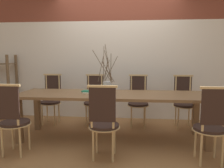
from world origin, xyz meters
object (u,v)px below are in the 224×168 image
chair_near_center (211,124)px  book_stack (89,92)px  vase_centerpiece (107,86)px  dining_table (112,99)px  chair_far_center (138,99)px  shelving_rack (0,87)px

chair_near_center → book_stack: 1.79m
chair_near_center → vase_centerpiece: size_ratio=1.27×
dining_table → book_stack: (-0.36, 0.02, 0.10)m
chair_far_center → vase_centerpiece: (-0.50, -0.69, 0.34)m
chair_near_center → chair_far_center: (-0.83, 1.43, 0.00)m
dining_table → chair_far_center: 0.84m
chair_near_center → shelving_rack: bearing=155.6°
chair_far_center → vase_centerpiece: vase_centerpiece is taller
book_stack → shelving_rack: 2.32m
chair_near_center → chair_far_center: 1.65m
chair_far_center → book_stack: bearing=41.7°
chair_far_center → shelving_rack: 2.91m
vase_centerpiece → shelving_rack: (-2.39, 0.95, -0.18)m
vase_centerpiece → chair_near_center: bearing=-29.1°
chair_far_center → chair_near_center: bearing=120.3°
book_stack → shelving_rack: (-2.11, 0.95, -0.08)m
dining_table → vase_centerpiece: 0.22m
shelving_rack → chair_far_center: bearing=-5.1°
vase_centerpiece → chair_far_center: bearing=54.0°
vase_centerpiece → dining_table: bearing=-18.8°
chair_far_center → shelving_rack: size_ratio=0.72×
dining_table → shelving_rack: 2.66m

